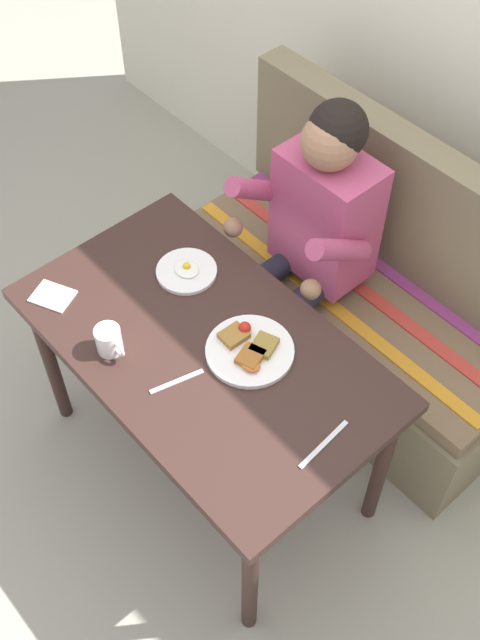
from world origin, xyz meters
TOP-DOWN VIEW (x-y plane):
  - ground_plane at (0.00, 0.00)m, footprint 8.00×8.00m
  - table at (0.00, 0.00)m, footprint 1.20×0.70m
  - couch at (0.00, 0.76)m, footprint 1.44×0.56m
  - person at (-0.13, 0.59)m, footprint 0.45×0.61m
  - plate_breakfast at (0.12, 0.08)m, footprint 0.27×0.27m
  - plate_eggs at (-0.26, 0.15)m, footprint 0.20×0.20m
  - coffee_mug at (-0.17, -0.22)m, footprint 0.12×0.08m
  - napkin at (-0.46, -0.24)m, footprint 0.16×0.14m
  - fork at (0.06, -0.15)m, footprint 0.06×0.17m
  - knife at (0.49, 0.02)m, footprint 0.03×0.20m

SIDE VIEW (x-z plane):
  - ground_plane at x=0.00m, z-range 0.00..0.00m
  - couch at x=0.00m, z-range -0.17..0.83m
  - table at x=0.00m, z-range 0.28..1.01m
  - fork at x=0.06m, z-range 0.73..0.73m
  - knife at x=0.49m, z-range 0.73..0.73m
  - napkin at x=-0.46m, z-range 0.73..0.74m
  - plate_eggs at x=-0.26m, z-range 0.72..0.76m
  - person at x=-0.13m, z-range 0.13..1.35m
  - plate_breakfast at x=0.12m, z-range 0.72..0.77m
  - coffee_mug at x=-0.17m, z-range 0.73..0.82m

